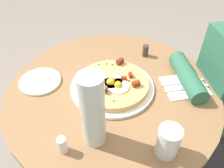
% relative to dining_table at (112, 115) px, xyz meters
% --- Properties ---
extents(dining_table, '(0.84, 0.84, 0.72)m').
position_rel_dining_table_xyz_m(dining_table, '(0.00, 0.00, 0.00)').
color(dining_table, olive).
rests_on(dining_table, ground_plane).
extents(pizza_plate, '(0.33, 0.33, 0.01)m').
position_rel_dining_table_xyz_m(pizza_plate, '(0.00, -0.00, 0.18)').
color(pizza_plate, white).
rests_on(pizza_plate, dining_table).
extents(breakfast_pizza, '(0.29, 0.29, 0.05)m').
position_rel_dining_table_xyz_m(breakfast_pizza, '(0.00, 0.00, 0.20)').
color(breakfast_pizza, '#DDAB62').
rests_on(breakfast_pizza, pizza_plate).
extents(bread_plate, '(0.17, 0.17, 0.01)m').
position_rel_dining_table_xyz_m(bread_plate, '(0.29, -0.08, 0.18)').
color(bread_plate, silver).
rests_on(bread_plate, dining_table).
extents(napkin, '(0.18, 0.15, 0.00)m').
position_rel_dining_table_xyz_m(napkin, '(-0.29, 0.03, 0.17)').
color(napkin, white).
rests_on(napkin, dining_table).
extents(fork, '(0.18, 0.02, 0.00)m').
position_rel_dining_table_xyz_m(fork, '(-0.29, 0.02, 0.18)').
color(fork, silver).
rests_on(fork, napkin).
extents(knife, '(0.18, 0.02, 0.00)m').
position_rel_dining_table_xyz_m(knife, '(-0.29, 0.05, 0.18)').
color(knife, silver).
rests_on(knife, napkin).
extents(water_glass, '(0.07, 0.07, 0.11)m').
position_rel_dining_table_xyz_m(water_glass, '(-0.12, 0.31, 0.22)').
color(water_glass, silver).
rests_on(water_glass, dining_table).
extents(water_bottle, '(0.07, 0.07, 0.26)m').
position_rel_dining_table_xyz_m(water_bottle, '(0.09, 0.23, 0.30)').
color(water_bottle, silver).
rests_on(water_bottle, dining_table).
extents(salt_shaker, '(0.03, 0.03, 0.06)m').
position_rel_dining_table_xyz_m(salt_shaker, '(0.19, 0.26, 0.20)').
color(salt_shaker, white).
rests_on(salt_shaker, dining_table).
extents(pepper_shaker, '(0.03, 0.03, 0.05)m').
position_rel_dining_table_xyz_m(pepper_shaker, '(-0.19, -0.20, 0.20)').
color(pepper_shaker, '#3F3833').
rests_on(pepper_shaker, dining_table).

